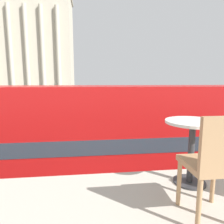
# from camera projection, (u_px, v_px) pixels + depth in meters

# --- Properties ---
(double_decker_bus) EXTENTS (10.69, 2.70, 4.34)m
(double_decker_bus) POSITION_uv_depth(u_px,v_px,m) (115.00, 142.00, 6.92)
(double_decker_bus) COLOR black
(double_decker_bus) RESTS_ON ground_plane
(cafe_dining_table) EXTENTS (0.60, 0.60, 0.73)m
(cafe_dining_table) POSITION_uv_depth(u_px,v_px,m) (192.00, 138.00, 2.22)
(cafe_dining_table) COLOR #2D2D30
(cafe_dining_table) RESTS_ON cafe_floor_slab
(cafe_chair_0) EXTENTS (0.40, 0.40, 0.91)m
(cafe_chair_0) POSITION_uv_depth(u_px,v_px,m) (214.00, 162.00, 1.60)
(cafe_chair_0) COLOR #A87F56
(cafe_chair_0) RESTS_ON cafe_floor_slab
(plaza_building_left) EXTENTS (24.33, 11.59, 23.71)m
(plaza_building_left) POSITION_uv_depth(u_px,v_px,m) (20.00, 49.00, 45.82)
(plaza_building_left) COLOR beige
(plaza_building_left) RESTS_ON ground_plane
(traffic_light_near) EXTENTS (0.42, 0.24, 3.66)m
(traffic_light_near) POSITION_uv_depth(u_px,v_px,m) (113.00, 112.00, 13.85)
(traffic_light_near) COLOR black
(traffic_light_near) RESTS_ON ground_plane
(traffic_light_mid) EXTENTS (0.42, 0.24, 3.99)m
(traffic_light_mid) POSITION_uv_depth(u_px,v_px,m) (85.00, 99.00, 21.01)
(traffic_light_mid) COLOR black
(traffic_light_mid) RESTS_ON ground_plane
(car_black) EXTENTS (4.20, 1.93, 1.35)m
(car_black) POSITION_uv_depth(u_px,v_px,m) (24.00, 125.00, 17.29)
(car_black) COLOR black
(car_black) RESTS_ON ground_plane
(pedestrian_grey) EXTENTS (0.32, 0.32, 1.66)m
(pedestrian_grey) POSITION_uv_depth(u_px,v_px,m) (99.00, 121.00, 17.72)
(pedestrian_grey) COLOR #282B33
(pedestrian_grey) RESTS_ON ground_plane
(pedestrian_yellow) EXTENTS (0.32, 0.32, 1.58)m
(pedestrian_yellow) POSITION_uv_depth(u_px,v_px,m) (183.00, 118.00, 19.62)
(pedestrian_yellow) COLOR #282B33
(pedestrian_yellow) RESTS_ON ground_plane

